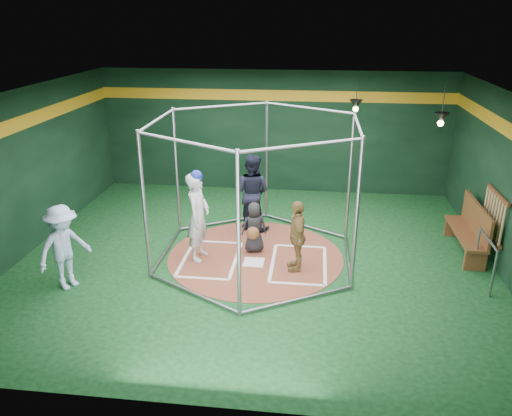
# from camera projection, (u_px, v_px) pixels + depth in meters

# --- Properties ---
(room_shell) EXTENTS (10.10, 9.10, 3.53)m
(room_shell) POSITION_uv_depth(u_px,v_px,m) (255.00, 180.00, 10.24)
(room_shell) COLOR #0B3414
(room_shell) RESTS_ON ground
(clay_disc) EXTENTS (3.80, 3.80, 0.01)m
(clay_disc) POSITION_uv_depth(u_px,v_px,m) (255.00, 256.00, 10.87)
(clay_disc) COLOR brown
(clay_disc) RESTS_ON ground
(home_plate) EXTENTS (0.43, 0.43, 0.01)m
(home_plate) POSITION_uv_depth(u_px,v_px,m) (254.00, 262.00, 10.59)
(home_plate) COLOR white
(home_plate) RESTS_ON clay_disc
(batter_box_left) EXTENTS (1.17, 1.77, 0.01)m
(batter_box_left) POSITION_uv_depth(u_px,v_px,m) (210.00, 259.00, 10.74)
(batter_box_left) COLOR white
(batter_box_left) RESTS_ON clay_disc
(batter_box_right) EXTENTS (1.17, 1.77, 0.01)m
(batter_box_right) POSITION_uv_depth(u_px,v_px,m) (299.00, 264.00, 10.53)
(batter_box_right) COLOR white
(batter_box_right) RESTS_ON clay_disc
(batting_cage) EXTENTS (4.05, 4.67, 3.00)m
(batting_cage) POSITION_uv_depth(u_px,v_px,m) (255.00, 192.00, 10.33)
(batting_cage) COLOR gray
(batting_cage) RESTS_ON ground
(bat_rack) EXTENTS (0.07, 1.25, 0.98)m
(bat_rack) POSITION_uv_depth(u_px,v_px,m) (494.00, 215.00, 10.31)
(bat_rack) COLOR brown
(bat_rack) RESTS_ON room_shell
(pendant_lamp_near) EXTENTS (0.34, 0.34, 0.90)m
(pendant_lamp_near) POSITION_uv_depth(u_px,v_px,m) (356.00, 104.00, 12.96)
(pendant_lamp_near) COLOR black
(pendant_lamp_near) RESTS_ON room_shell
(pendant_lamp_far) EXTENTS (0.34, 0.34, 0.90)m
(pendant_lamp_far) POSITION_uv_depth(u_px,v_px,m) (441.00, 118.00, 11.28)
(pendant_lamp_far) COLOR black
(pendant_lamp_far) RESTS_ON room_shell
(batter_figure) EXTENTS (0.54, 0.75, 1.97)m
(batter_figure) POSITION_uv_depth(u_px,v_px,m) (198.00, 216.00, 10.45)
(batter_figure) COLOR #BABAC1
(batter_figure) RESTS_ON clay_disc
(visitor_leopard) EXTENTS (0.50, 0.92, 1.49)m
(visitor_leopard) POSITION_uv_depth(u_px,v_px,m) (297.00, 236.00, 10.07)
(visitor_leopard) COLOR #B08D4B
(visitor_leopard) RESTS_ON clay_disc
(catcher_figure) EXTENTS (0.63, 0.64, 1.13)m
(catcher_figure) POSITION_uv_depth(u_px,v_px,m) (254.00, 228.00, 10.90)
(catcher_figure) COLOR black
(catcher_figure) RESTS_ON clay_disc
(umpire) EXTENTS (1.08, 0.95, 1.87)m
(umpire) POSITION_uv_depth(u_px,v_px,m) (252.00, 192.00, 11.96)
(umpire) COLOR black
(umpire) RESTS_ON clay_disc
(bystander_blue) EXTENTS (1.09, 1.25, 1.68)m
(bystander_blue) POSITION_uv_depth(u_px,v_px,m) (64.00, 247.00, 9.38)
(bystander_blue) COLOR #ACC4E4
(bystander_blue) RESTS_ON ground
(dugout_bench) EXTENTS (0.45, 1.94, 1.13)m
(dugout_bench) POSITION_uv_depth(u_px,v_px,m) (470.00, 228.00, 10.88)
(dugout_bench) COLOR brown
(dugout_bench) RESTS_ON ground
(steel_railing) EXTENTS (0.05, 1.11, 0.96)m
(steel_railing) POSITION_uv_depth(u_px,v_px,m) (486.00, 253.00, 9.60)
(steel_railing) COLOR gray
(steel_railing) RESTS_ON ground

